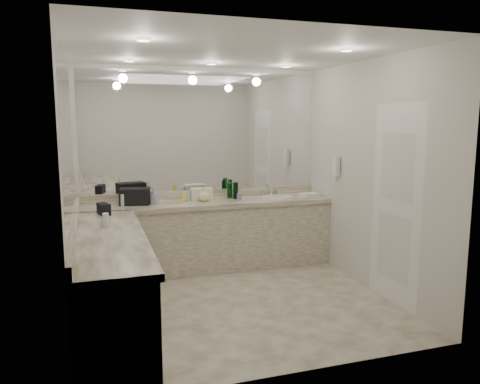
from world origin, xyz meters
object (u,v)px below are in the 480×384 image
object	(u,v)px
black_toiletry_bag	(135,196)
soap_bottle_b	(155,196)
soap_bottle_c	(204,194)
wall_phone	(336,166)
sink	(277,198)
soap_bottle_a	(154,195)
cream_cosmetic_case	(202,194)
hand_towel	(309,194)

from	to	relation	value
black_toiletry_bag	soap_bottle_b	world-z (taller)	black_toiletry_bag
soap_bottle_c	black_toiletry_bag	bearing A→B (deg)	177.11
wall_phone	black_toiletry_bag	xyz separation A→B (m)	(-2.47, 0.52, -0.35)
sink	soap_bottle_a	size ratio (longest dim) A/B	2.14
black_toiletry_bag	cream_cosmetic_case	world-z (taller)	black_toiletry_bag
cream_cosmetic_case	hand_towel	size ratio (longest dim) A/B	1.05
soap_bottle_a	wall_phone	bearing A→B (deg)	-14.22
wall_phone	soap_bottle_a	distance (m)	2.33
black_toiletry_bag	soap_bottle_c	xyz separation A→B (m)	(0.86, -0.04, -0.01)
soap_bottle_a	hand_towel	bearing A→B (deg)	-3.15
sink	hand_towel	size ratio (longest dim) A/B	1.70
sink	soap_bottle_b	world-z (taller)	soap_bottle_b
cream_cosmetic_case	soap_bottle_b	xyz separation A→B (m)	(-0.62, -0.11, 0.02)
soap_bottle_c	sink	bearing A→B (deg)	1.20
soap_bottle_b	soap_bottle_c	world-z (taller)	soap_bottle_b
sink	soap_bottle_b	bearing A→B (deg)	-179.20
hand_towel	soap_bottle_a	bearing A→B (deg)	176.85
wall_phone	soap_bottle_b	bearing A→B (deg)	167.95
soap_bottle_b	soap_bottle_a	bearing A→B (deg)	91.51
cream_cosmetic_case	soap_bottle_c	distance (m)	0.11
soap_bottle_a	black_toiletry_bag	bearing A→B (deg)	-169.06
wall_phone	soap_bottle_a	size ratio (longest dim) A/B	1.17
wall_phone	soap_bottle_b	distance (m)	2.31
sink	soap_bottle_b	distance (m)	1.63
sink	cream_cosmetic_case	distance (m)	1.02
wall_phone	hand_towel	size ratio (longest dim) A/B	0.93
black_toiletry_bag	cream_cosmetic_case	xyz separation A→B (m)	(0.86, 0.07, -0.02)
hand_towel	wall_phone	bearing A→B (deg)	-71.97
soap_bottle_b	soap_bottle_c	bearing A→B (deg)	0.15
wall_phone	soap_bottle_a	world-z (taller)	wall_phone
cream_cosmetic_case	soap_bottle_a	size ratio (longest dim) A/B	1.33
wall_phone	hand_towel	bearing A→B (deg)	108.03
sink	cream_cosmetic_case	size ratio (longest dim) A/B	1.61
hand_towel	sink	bearing A→B (deg)	174.04
hand_towel	soap_bottle_b	size ratio (longest dim) A/B	1.33
cream_cosmetic_case	soap_bottle_c	bearing A→B (deg)	-83.91
black_toiletry_bag	soap_bottle_a	world-z (taller)	soap_bottle_a
soap_bottle_b	sink	bearing A→B (deg)	0.80
soap_bottle_b	cream_cosmetic_case	bearing A→B (deg)	10.50
wall_phone	soap_bottle_c	bearing A→B (deg)	163.48
soap_bottle_a	cream_cosmetic_case	bearing A→B (deg)	2.29
hand_towel	soap_bottle_c	bearing A→B (deg)	178.96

